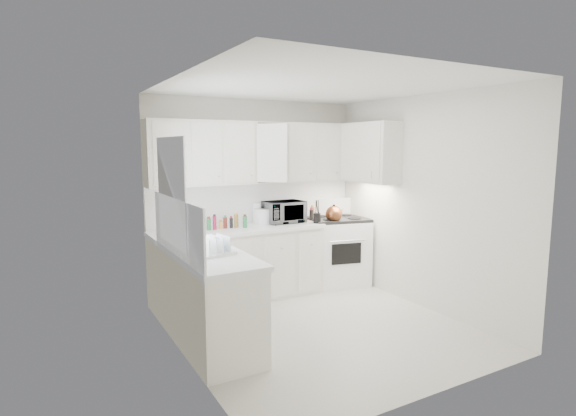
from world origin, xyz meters
TOP-DOWN VIEW (x-y plane):
  - floor at (0.00, 0.00)m, footprint 3.20×3.20m
  - ceiling at (0.00, 0.00)m, footprint 3.20×3.20m
  - wall_back at (0.00, 1.60)m, footprint 3.00×0.00m
  - wall_front at (0.00, -1.60)m, footprint 3.00×0.00m
  - wall_left at (-1.50, 0.00)m, footprint 0.00×3.20m
  - wall_right at (1.50, 0.00)m, footprint 0.00×3.20m
  - window_blinds at (-1.48, 0.35)m, footprint 0.06×0.96m
  - lower_cabinets_back at (-0.39, 1.30)m, footprint 2.22×0.60m
  - lower_cabinets_left at (-1.20, 0.20)m, footprint 0.60×1.60m
  - countertop_back at (-0.39, 1.29)m, footprint 2.24×0.64m
  - countertop_left at (-1.19, 0.20)m, footprint 0.64×1.62m
  - backsplash_back at (0.00, 1.59)m, footprint 2.98×0.02m
  - backsplash_left at (-1.49, 0.20)m, footprint 0.02×1.60m
  - upper_cabinets_back at (0.00, 1.44)m, footprint 3.00×0.33m
  - upper_cabinets_right at (1.33, 0.82)m, footprint 0.33×0.90m
  - sink at (-1.19, 0.55)m, footprint 0.42×0.38m
  - stove at (1.13, 1.26)m, footprint 0.93×0.83m
  - tea_kettle at (0.95, 1.10)m, footprint 0.31×0.27m
  - frying_pan at (1.31, 1.42)m, footprint 0.40×0.51m
  - microwave at (0.32, 1.37)m, footprint 0.53×0.30m
  - rice_cooker at (0.01, 1.42)m, footprint 0.26×0.26m
  - paper_towel at (-0.03, 1.50)m, footprint 0.12×0.12m
  - utensil_crock at (0.68, 1.11)m, footprint 0.13×0.13m
  - dish_rack at (-1.19, 0.06)m, footprint 0.41×0.34m
  - spice_left_0 at (-0.85, 1.42)m, footprint 0.06×0.06m
  - spice_left_1 at (-0.78, 1.33)m, footprint 0.06×0.06m
  - spice_left_2 at (-0.70, 1.42)m, footprint 0.06×0.06m
  - spice_left_3 at (-0.62, 1.33)m, footprint 0.06×0.06m
  - spice_left_4 at (-0.55, 1.42)m, footprint 0.06×0.06m
  - spice_left_5 at (-0.47, 1.33)m, footprint 0.06×0.06m
  - spice_left_6 at (-0.40, 1.42)m, footprint 0.06×0.06m
  - spice_left_7 at (-0.32, 1.33)m, footprint 0.06×0.06m
  - sauce_right_0 at (0.58, 1.46)m, footprint 0.06×0.06m
  - sauce_right_1 at (0.64, 1.40)m, footprint 0.06×0.06m
  - sauce_right_2 at (0.69, 1.46)m, footprint 0.06×0.06m
  - sauce_right_3 at (0.74, 1.40)m, footprint 0.06×0.06m
  - sauce_right_4 at (0.80, 1.46)m, footprint 0.06×0.06m

SIDE VIEW (x-z plane):
  - floor at x=0.00m, z-range 0.00..0.00m
  - lower_cabinets_back at x=-0.39m, z-range 0.00..0.90m
  - lower_cabinets_left at x=-1.20m, z-range 0.00..0.90m
  - stove at x=1.13m, z-range 0.00..1.24m
  - countertop_back at x=-0.39m, z-range 0.90..0.95m
  - countertop_left at x=-1.19m, z-range 0.90..0.95m
  - frying_pan at x=1.31m, z-range 0.95..0.99m
  - spice_left_0 at x=-0.85m, z-range 0.95..1.08m
  - spice_left_1 at x=-0.78m, z-range 0.95..1.08m
  - spice_left_2 at x=-0.70m, z-range 0.95..1.08m
  - spice_left_3 at x=-0.62m, z-range 0.95..1.08m
  - spice_left_4 at x=-0.55m, z-range 0.95..1.08m
  - spice_left_5 at x=-0.47m, z-range 0.95..1.08m
  - spice_left_6 at x=-0.40m, z-range 0.95..1.08m
  - spice_left_7 at x=-0.32m, z-range 0.95..1.08m
  - sauce_right_0 at x=0.58m, z-range 0.95..1.14m
  - sauce_right_1 at x=0.64m, z-range 0.95..1.14m
  - sauce_right_2 at x=0.69m, z-range 0.95..1.14m
  - sauce_right_3 at x=0.74m, z-range 0.95..1.14m
  - sauce_right_4 at x=0.80m, z-range 0.95..1.14m
  - dish_rack at x=-1.19m, z-range 0.95..1.16m
  - sink at x=-1.19m, z-range 0.92..1.22m
  - rice_cooker at x=0.01m, z-range 0.95..1.19m
  - tea_kettle at x=0.95m, z-range 0.94..1.20m
  - paper_towel at x=-0.03m, z-range 0.95..1.22m
  - utensil_crock at x=0.68m, z-range 0.95..1.27m
  - microwave at x=0.32m, z-range 0.95..1.31m
  - backsplash_back at x=0.00m, z-range 0.95..1.50m
  - backsplash_left at x=-1.49m, z-range 0.95..1.50m
  - wall_back at x=0.00m, z-range -0.20..2.80m
  - wall_front at x=0.00m, z-range -0.20..2.80m
  - wall_left at x=-1.50m, z-range -0.30..2.90m
  - wall_right at x=1.50m, z-range -0.30..2.90m
  - upper_cabinets_back at x=0.00m, z-range 1.10..1.90m
  - upper_cabinets_right at x=1.33m, z-range 1.10..1.90m
  - window_blinds at x=-1.48m, z-range 1.02..2.08m
  - ceiling at x=0.00m, z-range 2.60..2.60m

